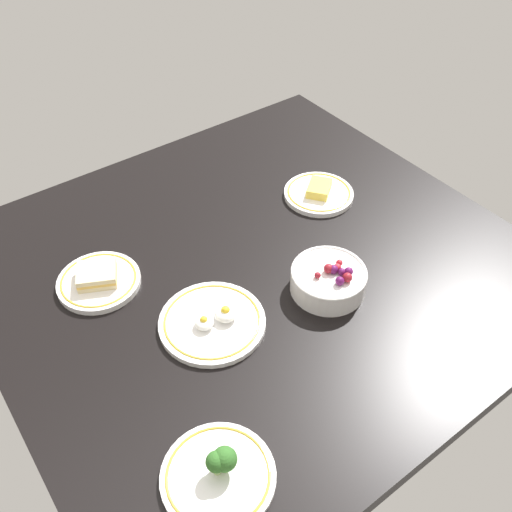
# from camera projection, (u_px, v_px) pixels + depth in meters

# --- Properties ---
(dining_table) EXTENTS (1.22, 1.15, 0.04)m
(dining_table) POSITION_uv_depth(u_px,v_px,m) (256.00, 268.00, 1.37)
(dining_table) COLOR black
(dining_table) RESTS_ON ground
(plate_sandwich) EXTENTS (0.19, 0.19, 0.05)m
(plate_sandwich) POSITION_uv_depth(u_px,v_px,m) (98.00, 280.00, 1.29)
(plate_sandwich) COLOR white
(plate_sandwich) RESTS_ON dining_table
(bowl_berries) EXTENTS (0.17, 0.17, 0.08)m
(bowl_berries) POSITION_uv_depth(u_px,v_px,m) (329.00, 279.00, 1.27)
(bowl_berries) COLOR white
(bowl_berries) RESTS_ON dining_table
(plate_cheese) EXTENTS (0.19, 0.19, 0.04)m
(plate_cheese) POSITION_uv_depth(u_px,v_px,m) (319.00, 193.00, 1.53)
(plate_cheese) COLOR white
(plate_cheese) RESTS_ON dining_table
(plate_eggs) EXTENTS (0.23, 0.23, 0.05)m
(plate_eggs) POSITION_uv_depth(u_px,v_px,m) (213.00, 321.00, 1.21)
(plate_eggs) COLOR white
(plate_eggs) RESTS_ON dining_table
(plate_broccoli) EXTENTS (0.20, 0.20, 0.07)m
(plate_broccoli) POSITION_uv_depth(u_px,v_px,m) (219.00, 473.00, 0.96)
(plate_broccoli) COLOR white
(plate_broccoli) RESTS_ON dining_table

